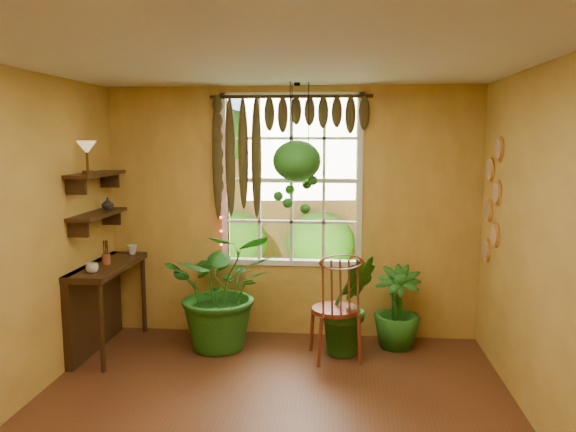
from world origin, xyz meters
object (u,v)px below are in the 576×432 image
(potted_plant_mid, at_px, (348,304))
(counter_ledge, at_px, (99,297))
(windsor_chair, at_px, (336,323))
(potted_plant_left, at_px, (223,289))
(hanging_basket, at_px, (297,163))

(potted_plant_mid, bearing_deg, counter_ledge, -177.05)
(counter_ledge, relative_size, potted_plant_mid, 1.18)
(counter_ledge, relative_size, windsor_chair, 0.97)
(potted_plant_left, distance_m, potted_plant_mid, 1.28)
(potted_plant_mid, bearing_deg, potted_plant_left, 178.61)
(hanging_basket, bearing_deg, potted_plant_mid, -19.92)
(potted_plant_left, bearing_deg, hanging_basket, 12.43)
(potted_plant_left, bearing_deg, potted_plant_mid, -1.39)
(windsor_chair, bearing_deg, hanging_basket, 125.64)
(windsor_chair, distance_m, potted_plant_mid, 0.24)
(hanging_basket, bearing_deg, counter_ledge, -170.75)
(counter_ledge, distance_m, hanging_basket, 2.43)
(potted_plant_mid, distance_m, hanging_basket, 1.51)
(potted_plant_mid, xyz_separation_m, hanging_basket, (-0.54, 0.19, 1.39))
(counter_ledge, bearing_deg, potted_plant_mid, 2.95)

